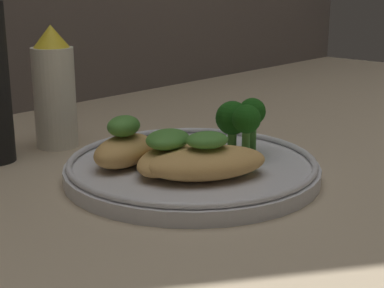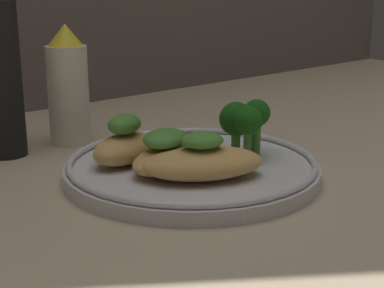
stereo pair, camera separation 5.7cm
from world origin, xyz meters
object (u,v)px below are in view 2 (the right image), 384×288
Objects in this scene: plate at (192,168)px; broccoli_bunch at (245,120)px; pepper_grinder at (1,74)px; sauce_bottle at (68,87)px.

broccoli_bunch reaches higher than plate.
plate is 23.23cm from pepper_grinder.
broccoli_bunch is at bearing -15.57° from plate.
sauce_bottle is (-8.18, 20.68, 1.47)cm from broccoli_bunch.
broccoli_bunch is 26.52cm from pepper_grinder.
pepper_grinder reaches higher than broccoli_bunch.
plate is 7.24cm from broccoli_bunch.
plate is at bearing -82.48° from sauce_bottle.
broccoli_bunch is 0.41× the size of sauce_bottle.
pepper_grinder is at bearing 118.80° from plate.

